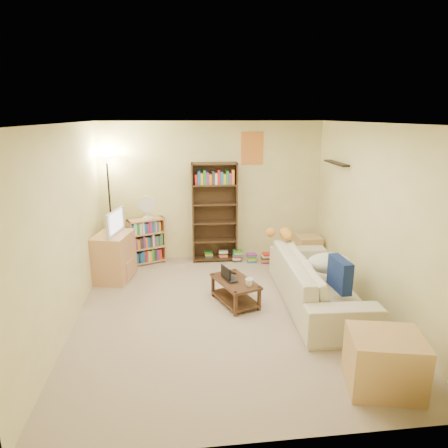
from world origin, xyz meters
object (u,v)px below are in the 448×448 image
at_px(floor_lamp, 108,178).
at_px(short_bookshelf, 147,241).
at_px(sofa, 317,281).
at_px(desk_fan, 147,207).
at_px(laptop, 233,278).
at_px(end_cabinet, 384,362).
at_px(tabby_cat, 283,233).
at_px(tv_stand, 114,257).
at_px(television, 111,222).
at_px(tall_bookshelf, 215,210).
at_px(side_table, 308,249).
at_px(mug, 249,282).
at_px(coffee_table, 235,289).

bearing_deg(floor_lamp, short_bookshelf, -0.00).
relative_size(sofa, desk_fan, 5.62).
height_order(laptop, end_cabinet, end_cabinet).
relative_size(tabby_cat, tv_stand, 0.71).
bearing_deg(laptop, desk_fan, 22.55).
relative_size(television, desk_fan, 1.59).
bearing_deg(tall_bookshelf, side_table, -6.59).
distance_m(sofa, mug, 0.98).
bearing_deg(laptop, floor_lamp, 33.32).
xyz_separation_m(television, tall_bookshelf, (1.71, 0.68, -0.01)).
height_order(sofa, tabby_cat, tabby_cat).
bearing_deg(sofa, short_bookshelf, 54.65).
bearing_deg(tabby_cat, desk_fan, 155.89).
height_order(television, floor_lamp, floor_lamp).
bearing_deg(desk_fan, tall_bookshelf, 2.07).
bearing_deg(end_cabinet, desk_fan, 123.67).
xyz_separation_m(laptop, tall_bookshelf, (-0.10, 1.71, 0.59)).
xyz_separation_m(television, short_bookshelf, (0.48, 0.68, -0.55)).
bearing_deg(desk_fan, short_bookshelf, 136.97).
bearing_deg(television, tv_stand, 0.00).
height_order(tv_stand, end_cabinet, tv_stand).
bearing_deg(coffee_table, mug, -72.67).
relative_size(tv_stand, tall_bookshelf, 0.43).
xyz_separation_m(coffee_table, desk_fan, (-1.30, 1.74, 0.84)).
xyz_separation_m(coffee_table, tv_stand, (-1.83, 1.10, 0.17)).
relative_size(coffee_table, laptop, 2.24).
bearing_deg(coffee_table, desk_fan, 106.33).
xyz_separation_m(sofa, coffee_table, (-1.14, 0.16, -0.13)).
distance_m(television, end_cabinet, 4.35).
bearing_deg(tabby_cat, sofa, -73.89).
xyz_separation_m(sofa, desk_fan, (-2.45, 1.90, 0.71)).
xyz_separation_m(tv_stand, television, (0.00, 0.00, 0.58)).
relative_size(tv_stand, floor_lamp, 0.39).
bearing_deg(desk_fan, television, -129.26).
bearing_deg(end_cabinet, tv_stand, 134.27).
xyz_separation_m(laptop, short_bookshelf, (-1.33, 1.71, 0.05)).
bearing_deg(floor_lamp, mug, -43.41).
distance_m(tabby_cat, side_table, 1.18).
bearing_deg(tabby_cat, mug, -126.44).
bearing_deg(end_cabinet, tabby_cat, 96.16).
xyz_separation_m(sofa, end_cabinet, (0.03, -1.83, -0.06)).
bearing_deg(mug, tabby_cat, 53.56).
height_order(tall_bookshelf, side_table, tall_bookshelf).
xyz_separation_m(tall_bookshelf, desk_fan, (-1.18, -0.04, 0.11)).
relative_size(short_bookshelf, desk_fan, 1.93).
distance_m(floor_lamp, end_cabinet, 5.05).
xyz_separation_m(sofa, mug, (-0.98, -0.05, 0.06)).
bearing_deg(laptop, mug, -161.44).
bearing_deg(coffee_table, tabby_cat, 20.42).
relative_size(tabby_cat, floor_lamp, 0.28).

